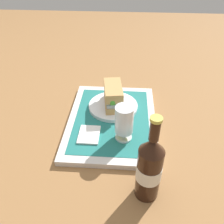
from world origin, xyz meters
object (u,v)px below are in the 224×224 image
object	(u,v)px
plate	(112,106)
sandwich	(113,96)
beer_bottle	(149,168)
beer_glass	(124,122)

from	to	relation	value
plate	sandwich	size ratio (longest dim) A/B	1.38
sandwich	beer_bottle	distance (m)	0.38
plate	sandwich	bearing A→B (deg)	8.07
beer_bottle	beer_glass	bearing A→B (deg)	-160.58
sandwich	beer_glass	world-z (taller)	beer_glass
beer_glass	beer_bottle	size ratio (longest dim) A/B	0.47
plate	sandwich	distance (m)	0.05
plate	sandwich	world-z (taller)	sandwich
beer_glass	sandwich	bearing A→B (deg)	-163.72
plate	beer_glass	bearing A→B (deg)	16.12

